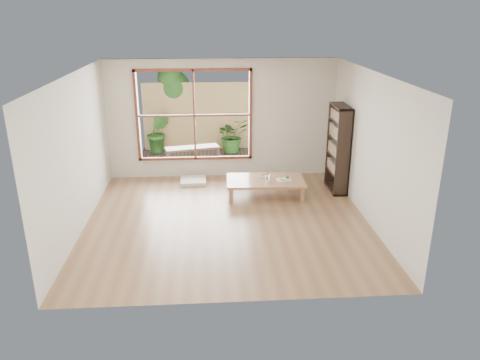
% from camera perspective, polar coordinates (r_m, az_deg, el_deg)
% --- Properties ---
extents(ground, '(5.00, 5.00, 0.00)m').
position_cam_1_polar(ground, '(8.44, -1.56, -4.93)').
color(ground, olive).
rests_on(ground, ground).
extents(low_table, '(1.58, 0.92, 0.34)m').
position_cam_1_polar(low_table, '(9.45, 3.11, -0.17)').
color(low_table, '#9E6B4C').
rests_on(low_table, ground).
extents(floor_cushion, '(0.56, 0.56, 0.08)m').
position_cam_1_polar(floor_cushion, '(10.28, -5.72, -0.09)').
color(floor_cushion, beige).
rests_on(floor_cushion, ground).
extents(bookshelf, '(0.29, 0.80, 1.78)m').
position_cam_1_polar(bookshelf, '(9.77, 11.88, 3.75)').
color(bookshelf, black).
rests_on(bookshelf, ground).
extents(glass_tall, '(0.07, 0.07, 0.12)m').
position_cam_1_polar(glass_tall, '(9.38, 3.02, 0.32)').
color(glass_tall, silver).
rests_on(glass_tall, low_table).
extents(glass_mid, '(0.06, 0.06, 0.09)m').
position_cam_1_polar(glass_mid, '(9.54, 3.45, 0.56)').
color(glass_mid, silver).
rests_on(glass_mid, low_table).
extents(glass_short, '(0.06, 0.06, 0.08)m').
position_cam_1_polar(glass_short, '(9.47, 3.33, 0.38)').
color(glass_short, silver).
rests_on(glass_short, low_table).
extents(glass_small, '(0.06, 0.06, 0.07)m').
position_cam_1_polar(glass_small, '(9.50, 2.76, 0.42)').
color(glass_small, silver).
rests_on(glass_small, low_table).
extents(food_tray, '(0.32, 0.26, 0.09)m').
position_cam_1_polar(food_tray, '(9.43, 5.46, 0.10)').
color(food_tray, white).
rests_on(food_tray, low_table).
extents(deck, '(2.80, 2.00, 0.05)m').
position_cam_1_polar(deck, '(11.76, -5.24, 2.36)').
color(deck, '#3D342C').
rests_on(deck, ground).
extents(garden_bench, '(1.34, 0.66, 0.41)m').
position_cam_1_polar(garden_bench, '(11.42, -5.85, 3.74)').
color(garden_bench, black).
rests_on(garden_bench, deck).
extents(bamboo_fence, '(2.80, 0.06, 1.80)m').
position_cam_1_polar(bamboo_fence, '(12.50, -5.29, 7.69)').
color(bamboo_fence, tan).
rests_on(bamboo_fence, ground).
extents(shrub_right, '(1.02, 0.97, 0.90)m').
position_cam_1_polar(shrub_right, '(12.24, -0.96, 5.48)').
color(shrub_right, '#316726').
rests_on(shrub_right, deck).
extents(shrub_left, '(0.61, 0.50, 1.07)m').
position_cam_1_polar(shrub_left, '(12.39, -9.94, 5.75)').
color(shrub_left, '#316726').
rests_on(shrub_left, deck).
extents(garden_tree, '(1.04, 0.85, 2.22)m').
position_cam_1_polar(garden_tree, '(12.69, -8.49, 11.09)').
color(garden_tree, '#4C3D2D').
rests_on(garden_tree, ground).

